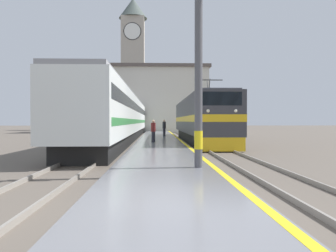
{
  "coord_description": "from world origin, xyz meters",
  "views": [
    {
      "loc": [
        -0.28,
        -6.28,
        1.84
      ],
      "look_at": [
        0.93,
        27.25,
        1.34
      ],
      "focal_mm": 35.0,
      "sensor_mm": 36.0,
      "label": 1
    }
  ],
  "objects_px": {
    "locomotive_train": "(200,120)",
    "second_waiting_passenger": "(164,128)",
    "catenary_mast": "(201,38)",
    "clock_tower": "(133,60)",
    "passenger_train": "(129,118)",
    "person_on_platform": "(153,130)"
  },
  "relations": [
    {
      "from": "locomotive_train",
      "to": "second_waiting_passenger",
      "type": "height_order",
      "value": "locomotive_train"
    },
    {
      "from": "catenary_mast",
      "to": "clock_tower",
      "type": "relative_size",
      "value": 0.31
    },
    {
      "from": "locomotive_train",
      "to": "passenger_train",
      "type": "distance_m",
      "value": 12.71
    },
    {
      "from": "passenger_train",
      "to": "second_waiting_passenger",
      "type": "height_order",
      "value": "passenger_train"
    },
    {
      "from": "passenger_train",
      "to": "clock_tower",
      "type": "height_order",
      "value": "clock_tower"
    },
    {
      "from": "locomotive_train",
      "to": "passenger_train",
      "type": "xyz_separation_m",
      "value": [
        -6.96,
        10.63,
        0.25
      ]
    },
    {
      "from": "locomotive_train",
      "to": "person_on_platform",
      "type": "bearing_deg",
      "value": -129.3
    },
    {
      "from": "passenger_train",
      "to": "catenary_mast",
      "type": "bearing_deg",
      "value": -80.65
    },
    {
      "from": "locomotive_train",
      "to": "second_waiting_passenger",
      "type": "distance_m",
      "value": 5.22
    },
    {
      "from": "locomotive_train",
      "to": "catenary_mast",
      "type": "bearing_deg",
      "value": -97.42
    },
    {
      "from": "passenger_train",
      "to": "person_on_platform",
      "type": "height_order",
      "value": "passenger_train"
    },
    {
      "from": "person_on_platform",
      "to": "second_waiting_passenger",
      "type": "relative_size",
      "value": 0.97
    },
    {
      "from": "passenger_train",
      "to": "person_on_platform",
      "type": "bearing_deg",
      "value": -79.12
    },
    {
      "from": "passenger_train",
      "to": "catenary_mast",
      "type": "xyz_separation_m",
      "value": [
        4.66,
        -28.3,
        2.31
      ]
    },
    {
      "from": "passenger_train",
      "to": "second_waiting_passenger",
      "type": "bearing_deg",
      "value": -58.18
    },
    {
      "from": "second_waiting_passenger",
      "to": "person_on_platform",
      "type": "bearing_deg",
      "value": -96.31
    },
    {
      "from": "passenger_train",
      "to": "second_waiting_passenger",
      "type": "xyz_separation_m",
      "value": [
        3.98,
        -6.42,
        -1.03
      ]
    },
    {
      "from": "catenary_mast",
      "to": "clock_tower",
      "type": "bearing_deg",
      "value": 96.22
    },
    {
      "from": "catenary_mast",
      "to": "second_waiting_passenger",
      "type": "bearing_deg",
      "value": 91.78
    },
    {
      "from": "locomotive_train",
      "to": "catenary_mast",
      "type": "distance_m",
      "value": 18.01
    },
    {
      "from": "person_on_platform",
      "to": "clock_tower",
      "type": "bearing_deg",
      "value": 95.85
    },
    {
      "from": "locomotive_train",
      "to": "second_waiting_passenger",
      "type": "relative_size",
      "value": 11.72
    }
  ]
}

